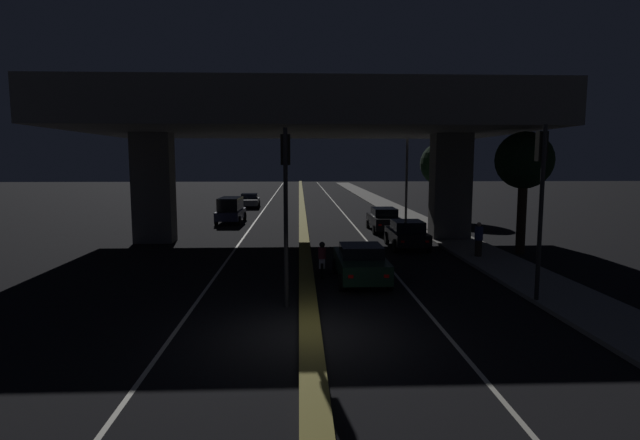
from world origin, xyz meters
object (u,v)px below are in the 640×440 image
car_black_third (384,219)px  car_dark_blue_lead_oncoming (231,209)px  traffic_light_right_of_median (541,184)px  traffic_light_left_of_median (286,187)px  car_black_second (407,234)px  motorcycle_white_filtering_near (322,261)px  car_dark_green_lead (361,263)px  pedestrian_on_sidewalk (479,239)px  car_grey_second_oncoming (250,200)px  street_lamp (403,154)px

car_black_third → car_dark_blue_lead_oncoming: size_ratio=1.01×
traffic_light_right_of_median → car_dark_blue_lead_oncoming: traffic_light_right_of_median is taller
traffic_light_left_of_median → car_black_third: bearing=70.5°
traffic_light_left_of_median → traffic_light_right_of_median: traffic_light_right_of_median is taller
car_black_second → motorcycle_white_filtering_near: size_ratio=2.06×
car_dark_green_lead → pedestrian_on_sidewalk: size_ratio=2.63×
traffic_light_left_of_median → traffic_light_right_of_median: size_ratio=0.98×
car_dark_green_lead → car_black_third: car_black_third is taller
traffic_light_left_of_median → car_dark_blue_lead_oncoming: (-4.74, 21.94, -2.83)m
traffic_light_left_of_median → car_black_second: (6.16, 10.44, -3.06)m
traffic_light_right_of_median → car_dark_blue_lead_oncoming: (-12.90, 21.94, -2.91)m
motorcycle_white_filtering_near → car_grey_second_oncoming: bearing=14.2°
traffic_light_left_of_median → pedestrian_on_sidewalk: bearing=39.5°
traffic_light_right_of_median → car_black_second: traffic_light_right_of_median is taller
street_lamp → car_dark_green_lead: 18.68m
traffic_light_right_of_median → pedestrian_on_sidewalk: traffic_light_right_of_median is taller
street_lamp → car_dark_green_lead: size_ratio=2.04×
car_dark_blue_lead_oncoming → pedestrian_on_sidewalk: bearing=44.9°
car_dark_green_lead → car_grey_second_oncoming: car_dark_green_lead is taller
car_dark_green_lead → car_black_second: bearing=-25.4°
car_dark_blue_lead_oncoming → car_grey_second_oncoming: car_dark_blue_lead_oncoming is taller
street_lamp → motorcycle_white_filtering_near: (-6.60, -16.24, -4.55)m
car_black_third → pedestrian_on_sidewalk: bearing=-163.0°
street_lamp → car_grey_second_oncoming: street_lamp is taller
street_lamp → traffic_light_right_of_median: bearing=-89.4°
car_dark_green_lead → car_dark_blue_lead_oncoming: size_ratio=0.96×
traffic_light_left_of_median → car_black_second: bearing=59.4°
car_dark_green_lead → pedestrian_on_sidewalk: 7.45m
car_grey_second_oncoming → car_dark_green_lead: bearing=11.5°
street_lamp → pedestrian_on_sidewalk: size_ratio=5.37×
traffic_light_right_of_median → car_dark_blue_lead_oncoming: 25.61m
traffic_light_left_of_median → motorcycle_white_filtering_near: bearing=72.7°
car_black_third → car_grey_second_oncoming: 20.33m
car_black_third → car_dark_blue_lead_oncoming: bearing=64.9°
traffic_light_left_of_median → traffic_light_right_of_median: (8.16, -0.00, 0.07)m
street_lamp → car_black_second: 11.16m
car_black_second → car_black_third: size_ratio=0.91×
car_black_second → motorcycle_white_filtering_near: 7.79m
traffic_light_left_of_median → car_black_third: size_ratio=1.26×
street_lamp → car_black_second: street_lamp is taller
car_black_third → street_lamp: bearing=-28.1°
car_black_second → pedestrian_on_sidewalk: pedestrian_on_sidewalk is taller
traffic_light_right_of_median → motorcycle_white_filtering_near: (-6.81, 4.33, -3.33)m
traffic_light_left_of_median → car_black_third: 18.21m
traffic_light_left_of_median → pedestrian_on_sidewalk: traffic_light_left_of_median is taller
car_black_second → car_dark_blue_lead_oncoming: car_dark_blue_lead_oncoming is taller
car_dark_green_lead → car_black_third: bearing=-13.7°
motorcycle_white_filtering_near → pedestrian_on_sidewalk: (7.58, 3.04, 0.36)m
street_lamp → car_black_third: bearing=-118.1°
car_black_second → car_dark_green_lead: bearing=155.8°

